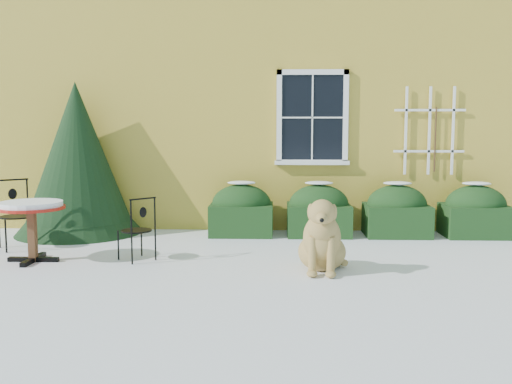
{
  "coord_description": "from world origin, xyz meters",
  "views": [
    {
      "loc": [
        0.28,
        -6.95,
        1.79
      ],
      "look_at": [
        0.0,
        1.0,
        0.9
      ],
      "focal_mm": 40.0,
      "sensor_mm": 36.0,
      "label": 1
    }
  ],
  "objects_px": {
    "patio_chair_near": "(138,229)",
    "patio_chair_far": "(16,214)",
    "dog": "(322,241)",
    "bistro_table": "(31,212)",
    "evergreen_shrub": "(78,173)"
  },
  "relations": [
    {
      "from": "bistro_table",
      "to": "patio_chair_far",
      "type": "bearing_deg",
      "value": 125.26
    },
    {
      "from": "patio_chair_far",
      "to": "dog",
      "type": "bearing_deg",
      "value": -54.01
    },
    {
      "from": "patio_chair_near",
      "to": "patio_chair_far",
      "type": "bearing_deg",
      "value": -64.76
    },
    {
      "from": "bistro_table",
      "to": "patio_chair_far",
      "type": "xyz_separation_m",
      "value": [
        -0.61,
        0.87,
        -0.17
      ]
    },
    {
      "from": "evergreen_shrub",
      "to": "dog",
      "type": "bearing_deg",
      "value": -32.8
    },
    {
      "from": "bistro_table",
      "to": "dog",
      "type": "relative_size",
      "value": 0.83
    },
    {
      "from": "dog",
      "to": "bistro_table",
      "type": "bearing_deg",
      "value": 179.11
    },
    {
      "from": "patio_chair_near",
      "to": "dog",
      "type": "height_order",
      "value": "dog"
    },
    {
      "from": "evergreen_shrub",
      "to": "dog",
      "type": "distance_m",
      "value": 4.75
    },
    {
      "from": "evergreen_shrub",
      "to": "dog",
      "type": "relative_size",
      "value": 2.43
    },
    {
      "from": "patio_chair_near",
      "to": "patio_chair_far",
      "type": "relative_size",
      "value": 0.85
    },
    {
      "from": "patio_chair_near",
      "to": "patio_chair_far",
      "type": "xyz_separation_m",
      "value": [
        -2.02,
        0.75,
        0.08
      ]
    },
    {
      "from": "dog",
      "to": "evergreen_shrub",
      "type": "bearing_deg",
      "value": 152.49
    },
    {
      "from": "bistro_table",
      "to": "patio_chair_near",
      "type": "xyz_separation_m",
      "value": [
        1.41,
        0.12,
        -0.25
      ]
    },
    {
      "from": "evergreen_shrub",
      "to": "patio_chair_far",
      "type": "distance_m",
      "value": 1.46
    }
  ]
}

